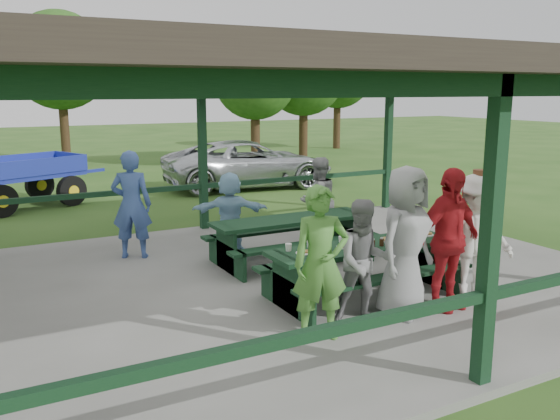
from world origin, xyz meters
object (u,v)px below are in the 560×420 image
contestant_green (321,263)px  contestant_grey_left (365,262)px  spectator_grey (318,200)px  farm_trailer (21,181)px  contestant_grey_mid (405,242)px  picnic_table_near (363,263)px  spectator_blue (132,205)px  pickup_truck (249,164)px  contestant_white_fedora (476,237)px  spectator_lblue (230,212)px  contestant_red (448,239)px  picnic_table_far (291,233)px

contestant_green → contestant_grey_left: bearing=29.2°
spectator_grey → farm_trailer: spectator_grey is taller
contestant_green → contestant_grey_mid: contestant_grey_mid is taller
picnic_table_near → spectator_blue: (-2.33, 3.50, 0.45)m
picnic_table_near → pickup_truck: pickup_truck is taller
contestant_grey_left → contestant_white_fedora: size_ratio=0.86×
spectator_blue → spectator_grey: size_ratio=1.14×
contestant_green → spectator_blue: size_ratio=0.97×
spectator_grey → contestant_grey_left: bearing=57.7°
contestant_grey_mid → farm_trailer: (-3.60, 10.58, -0.38)m
spectator_lblue → spectator_blue: spectator_blue is taller
contestant_white_fedora → spectator_grey: bearing=108.6°
contestant_grey_mid → contestant_grey_left: bearing=157.8°
contestant_grey_left → spectator_grey: spectator_grey is taller
contestant_grey_left → contestant_red: size_ratio=0.82×
pickup_truck → contestant_green: bearing=165.0°
picnic_table_far → spectator_blue: 2.79m
contestant_green → pickup_truck: bearing=86.0°
contestant_white_fedora → pickup_truck: bearing=95.6°
picnic_table_near → farm_trailer: bearing=109.9°
contestant_grey_left → contestant_grey_mid: size_ratio=0.80×
picnic_table_near → contestant_red: 1.23m
picnic_table_far → contestant_grey_left: contestant_grey_left is taller
spectator_lblue → spectator_grey: 1.75m
spectator_lblue → contestant_red: bearing=132.5°
spectator_grey → contestant_red: bearing=76.1°
picnic_table_near → contestant_grey_mid: size_ratio=1.44×
contestant_green → contestant_white_fedora: 2.58m
spectator_blue → pickup_truck: bearing=-104.2°
picnic_table_far → pickup_truck: (2.97, 7.97, 0.14)m
contestant_grey_mid → contestant_white_fedora: bearing=-18.2°
contestant_red → spectator_grey: 3.76m
contestant_red → spectator_blue: size_ratio=1.01×
pickup_truck → contestant_red: bearing=174.5°
spectator_grey → pickup_truck: size_ratio=0.31×
contestant_grey_left → spectator_lblue: (-0.18, 3.75, -0.05)m
picnic_table_near → spectator_lblue: bearing=103.5°
spectator_lblue → pickup_truck: size_ratio=0.28×
spectator_lblue → spectator_blue: bearing=4.9°
picnic_table_near → spectator_grey: bearing=70.2°
contestant_red → contestant_white_fedora: size_ratio=1.04×
contestant_grey_left → spectator_lblue: 3.76m
spectator_lblue → contestant_white_fedora: bearing=140.5°
contestant_grey_left → farm_trailer: (-3.00, 10.54, -0.19)m
spectator_grey → contestant_white_fedora: bearing=85.4°
contestant_grey_mid → spectator_grey: contestant_grey_mid is taller
spectator_grey → contestant_green: bearing=49.6°
pickup_truck → contestant_grey_mid: bearing=171.2°
contestant_green → spectator_grey: size_ratio=1.11×
picnic_table_near → farm_trailer: (-3.54, 9.77, 0.11)m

